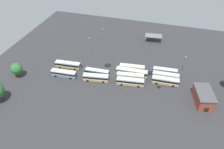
{
  "coord_description": "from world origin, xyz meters",
  "views": [
    {
      "loc": [
        -22.28,
        78.64,
        64.22
      ],
      "look_at": [
        0.81,
        1.38,
        1.47
      ],
      "focal_mm": 35.66,
      "sensor_mm": 36.0,
      "label": 1
    }
  ],
  "objects_px": {
    "bus_row3_slot3": "(64,74)",
    "lamp_post_far_corner": "(184,63)",
    "bus_row1_slot2": "(130,77)",
    "tree_east_edge": "(16,69)",
    "bus_row2_slot2": "(97,73)",
    "bus_row2_slot3": "(96,78)",
    "bus_row0_slot0": "(165,72)",
    "maintenance_shelter": "(154,36)",
    "lamp_post_near_entrance": "(145,45)",
    "lamp_post_mid_lot": "(103,34)",
    "lamp_post_by_building": "(90,45)",
    "bus_row1_slot1": "(132,72)",
    "bus_row0_slot2": "(165,81)",
    "bus_row0_slot1": "(166,76)",
    "depot_building": "(203,97)",
    "bus_row3_slot1": "(68,65)",
    "bus_row1_slot0": "(132,68)",
    "bus_row1_slot3": "(130,82)"
  },
  "relations": [
    {
      "from": "bus_row1_slot1",
      "to": "lamp_post_mid_lot",
      "type": "relative_size",
      "value": 2.01
    },
    {
      "from": "bus_row0_slot0",
      "to": "lamp_post_far_corner",
      "type": "relative_size",
      "value": 1.43
    },
    {
      "from": "bus_row1_slot2",
      "to": "tree_east_edge",
      "type": "xyz_separation_m",
      "value": [
        50.14,
        12.52,
        2.74
      ]
    },
    {
      "from": "bus_row1_slot0",
      "to": "bus_row1_slot1",
      "type": "relative_size",
      "value": 0.82
    },
    {
      "from": "lamp_post_far_corner",
      "to": "lamp_post_by_building",
      "type": "distance_m",
      "value": 48.23
    },
    {
      "from": "bus_row0_slot1",
      "to": "bus_row2_slot3",
      "type": "distance_m",
      "value": 31.6
    },
    {
      "from": "bus_row3_slot3",
      "to": "lamp_post_far_corner",
      "type": "height_order",
      "value": "lamp_post_far_corner"
    },
    {
      "from": "lamp_post_far_corner",
      "to": "lamp_post_by_building",
      "type": "relative_size",
      "value": 0.85
    },
    {
      "from": "bus_row2_slot2",
      "to": "lamp_post_by_building",
      "type": "height_order",
      "value": "lamp_post_by_building"
    },
    {
      "from": "bus_row1_slot1",
      "to": "lamp_post_far_corner",
      "type": "distance_m",
      "value": 25.26
    },
    {
      "from": "lamp_post_mid_lot",
      "to": "lamp_post_by_building",
      "type": "relative_size",
      "value": 0.77
    },
    {
      "from": "bus_row2_slot2",
      "to": "lamp_post_by_building",
      "type": "distance_m",
      "value": 20.01
    },
    {
      "from": "bus_row0_slot0",
      "to": "maintenance_shelter",
      "type": "relative_size",
      "value": 1.16
    },
    {
      "from": "lamp_post_near_entrance",
      "to": "lamp_post_mid_lot",
      "type": "relative_size",
      "value": 1.09
    },
    {
      "from": "bus_row3_slot1",
      "to": "maintenance_shelter",
      "type": "relative_size",
      "value": 1.25
    },
    {
      "from": "lamp_post_mid_lot",
      "to": "maintenance_shelter",
      "type": "bearing_deg",
      "value": -165.11
    },
    {
      "from": "bus_row3_slot3",
      "to": "depot_building",
      "type": "height_order",
      "value": "depot_building"
    },
    {
      "from": "tree_east_edge",
      "to": "bus_row3_slot3",
      "type": "bearing_deg",
      "value": -163.5
    },
    {
      "from": "bus_row0_slot2",
      "to": "lamp_post_by_building",
      "type": "xyz_separation_m",
      "value": [
        41.02,
        -13.94,
        3.39
      ]
    },
    {
      "from": "bus_row1_slot2",
      "to": "bus_row0_slot0",
      "type": "bearing_deg",
      "value": -150.36
    },
    {
      "from": "bus_row3_slot3",
      "to": "tree_east_edge",
      "type": "relative_size",
      "value": 1.66
    },
    {
      "from": "bus_row0_slot0",
      "to": "lamp_post_near_entrance",
      "type": "xyz_separation_m",
      "value": [
        12.76,
        -17.39,
        2.62
      ]
    },
    {
      "from": "bus_row2_slot2",
      "to": "bus_row2_slot3",
      "type": "height_order",
      "value": "same"
    },
    {
      "from": "bus_row0_slot0",
      "to": "bus_row2_slot3",
      "type": "height_order",
      "value": "same"
    },
    {
      "from": "bus_row0_slot2",
      "to": "bus_row1_slot0",
      "type": "height_order",
      "value": "same"
    },
    {
      "from": "tree_east_edge",
      "to": "lamp_post_far_corner",
      "type": "bearing_deg",
      "value": -159.97
    },
    {
      "from": "bus_row2_slot3",
      "to": "tree_east_edge",
      "type": "distance_m",
      "value": 36.27
    },
    {
      "from": "bus_row3_slot3",
      "to": "maintenance_shelter",
      "type": "bearing_deg",
      "value": -127.59
    },
    {
      "from": "bus_row0_slot0",
      "to": "lamp_post_near_entrance",
      "type": "relative_size",
      "value": 1.44
    },
    {
      "from": "bus_row0_slot2",
      "to": "lamp_post_by_building",
      "type": "distance_m",
      "value": 43.45
    },
    {
      "from": "bus_row0_slot1",
      "to": "bus_row3_slot3",
      "type": "distance_m",
      "value": 46.58
    },
    {
      "from": "bus_row0_slot2",
      "to": "bus_row1_slot1",
      "type": "relative_size",
      "value": 0.81
    },
    {
      "from": "bus_row0_slot1",
      "to": "bus_row1_slot3",
      "type": "bearing_deg",
      "value": 30.08
    },
    {
      "from": "bus_row0_slot1",
      "to": "lamp_post_by_building",
      "type": "distance_m",
      "value": 42.21
    },
    {
      "from": "bus_row0_slot1",
      "to": "bus_row3_slot1",
      "type": "xyz_separation_m",
      "value": [
        46.34,
        4.65,
        0.0
      ]
    },
    {
      "from": "bus_row0_slot1",
      "to": "bus_row2_slot2",
      "type": "relative_size",
      "value": 1.03
    },
    {
      "from": "bus_row1_slot2",
      "to": "bus_row3_slot3",
      "type": "height_order",
      "value": "same"
    },
    {
      "from": "bus_row0_slot0",
      "to": "bus_row1_slot3",
      "type": "xyz_separation_m",
      "value": [
        13.88,
        11.75,
        0.0
      ]
    },
    {
      "from": "bus_row1_slot2",
      "to": "lamp_post_near_entrance",
      "type": "height_order",
      "value": "lamp_post_near_entrance"
    },
    {
      "from": "bus_row0_slot2",
      "to": "bus_row3_slot1",
      "type": "bearing_deg",
      "value": 1.5
    },
    {
      "from": "bus_row2_slot3",
      "to": "lamp_post_near_entrance",
      "type": "xyz_separation_m",
      "value": [
        -16.63,
        -30.82,
        2.62
      ]
    },
    {
      "from": "bus_row2_slot2",
      "to": "depot_building",
      "type": "xyz_separation_m",
      "value": [
        -46.53,
        3.99,
        0.89
      ]
    },
    {
      "from": "bus_row1_slot1",
      "to": "bus_row3_slot1",
      "type": "bearing_deg",
      "value": 5.71
    },
    {
      "from": "bus_row3_slot3",
      "to": "lamp_post_far_corner",
      "type": "relative_size",
      "value": 1.48
    },
    {
      "from": "bus_row0_slot2",
      "to": "lamp_post_far_corner",
      "type": "relative_size",
      "value": 1.47
    },
    {
      "from": "lamp_post_far_corner",
      "to": "bus_row0_slot1",
      "type": "bearing_deg",
      "value": 50.57
    },
    {
      "from": "lamp_post_mid_lot",
      "to": "lamp_post_by_building",
      "type": "xyz_separation_m",
      "value": [
        2.37,
        15.63,
        1.11
      ]
    },
    {
      "from": "bus_row3_slot1",
      "to": "bus_row2_slot2",
      "type": "bearing_deg",
      "value": 173.55
    },
    {
      "from": "bus_row0_slot0",
      "to": "bus_row1_slot0",
      "type": "bearing_deg",
      "value": 6.41
    },
    {
      "from": "bus_row1_slot0",
      "to": "bus_row0_slot2",
      "type": "bearing_deg",
      "value": 162.63
    }
  ]
}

